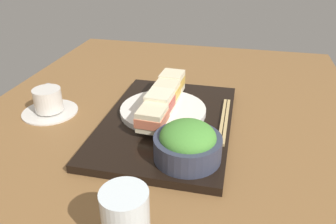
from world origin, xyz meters
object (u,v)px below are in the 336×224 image
sandwich_plate (163,110)px  sandwich_nearmost (152,118)px  teaspoon (49,85)px  coffee_cup (49,103)px  drinking_glass (126,221)px  salad_bowl (188,143)px  sandwich_inner_near (160,104)px  sandwich_farmost (172,82)px  chopsticks_pair (224,120)px  sandwich_inner_far (166,93)px

sandwich_plate → sandwich_nearmost: (-9.75, 0.12, 3.05)cm
teaspoon → sandwich_nearmost: bearing=-119.3°
coffee_cup → drinking_glass: 49.39cm
salad_bowl → teaspoon: bearing=58.5°
sandwich_inner_near → sandwich_farmost: same height
sandwich_farmost → salad_bowl: size_ratio=0.54×
coffee_cup → teaspoon: 17.95cm
coffee_cup → drinking_glass: size_ratio=1.36×
sandwich_plate → drinking_glass: drinking_glass is taller
salad_bowl → chopsticks_pair: bearing=-20.6°
sandwich_inner_near → sandwich_inner_far: 6.50cm
sandwich_nearmost → sandwich_inner_far: size_ratio=1.00×
chopsticks_pair → coffee_cup: coffee_cup is taller
sandwich_inner_far → chopsticks_pair: (-4.32, -15.28, -3.67)cm
sandwich_nearmost → sandwich_inner_far: (13.00, -0.16, 0.27)cm
salad_bowl → drinking_glass: drinking_glass is taller
sandwich_nearmost → sandwich_inner_near: bearing=-0.7°
teaspoon → coffee_cup: bearing=-148.7°
sandwich_inner_far → coffee_cup: size_ratio=0.51×
salad_bowl → coffee_cup: 41.72cm
sandwich_inner_far → chopsticks_pair: bearing=-105.8°
chopsticks_pair → drinking_glass: (-37.84, 11.36, 3.05)cm
chopsticks_pair → coffee_cup: bearing=92.5°
chopsticks_pair → drinking_glass: size_ratio=2.05×
salad_bowl → coffee_cup: bearing=69.8°
sandwich_nearmost → drinking_glass: (-29.16, -4.08, -0.35)cm
salad_bowl → chopsticks_pair: 17.75cm
salad_bowl → sandwich_inner_near: bearing=33.1°
sandwich_nearmost → sandwich_inner_near: size_ratio=1.05×
sandwich_plate → sandwich_inner_far: size_ratio=2.96×
sandwich_inner_far → sandwich_farmost: bearing=-0.7°
sandwich_farmost → coffee_cup: size_ratio=0.51×
sandwich_nearmost → coffee_cup: 30.66cm
sandwich_plate → drinking_glass: bearing=-174.2°
sandwich_farmost → drinking_glass: size_ratio=0.69×
sandwich_plate → drinking_glass: (-38.91, -3.96, 2.70)cm
sandwich_inner_near → chopsticks_pair: size_ratio=0.32×
chopsticks_pair → teaspoon: (13.25, 54.45, -1.87)cm
chopsticks_pair → teaspoon: chopsticks_pair is taller
sandwich_farmost → drinking_glass: 48.82cm
sandwich_farmost → coffee_cup: (-12.79, 30.02, -3.29)cm
sandwich_nearmost → chopsticks_pair: bearing=-60.7°
sandwich_farmost → chopsticks_pair: (-10.82, -15.20, -3.80)cm
sandwich_plate → teaspoon: (12.18, 39.13, -2.21)cm
drinking_glass → sandwich_farmost: bearing=4.5°
sandwich_nearmost → sandwich_inner_far: 13.01cm
coffee_cup → sandwich_plate: bearing=-84.2°
chopsticks_pair → sandwich_inner_far: bearing=74.2°
sandwich_inner_far → coffee_cup: sandwich_inner_far is taller
sandwich_farmost → chopsticks_pair: bearing=-125.5°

